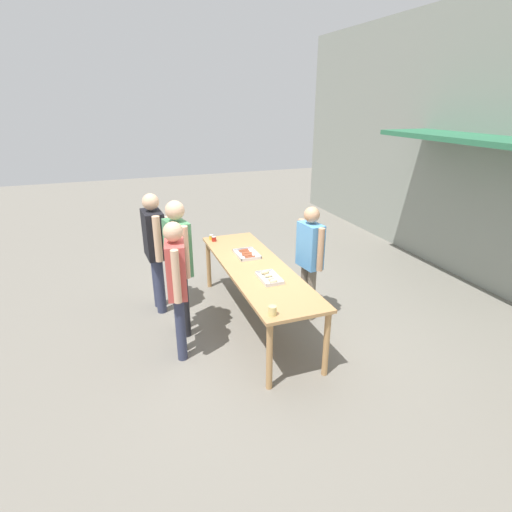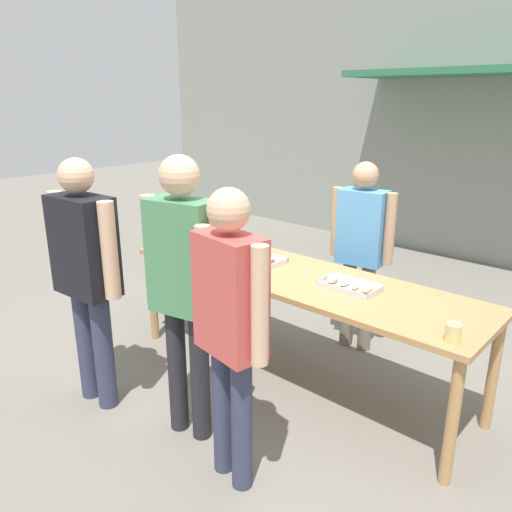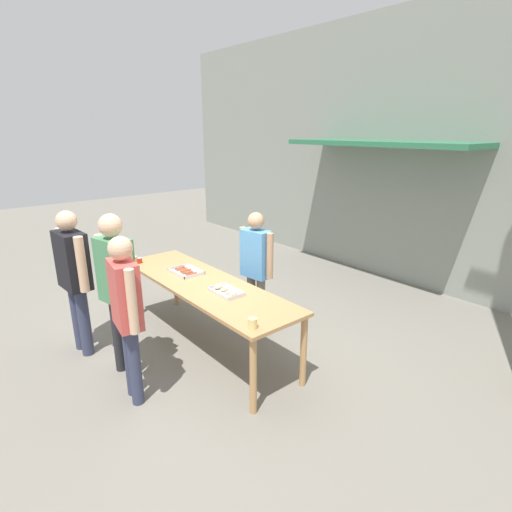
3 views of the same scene
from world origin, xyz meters
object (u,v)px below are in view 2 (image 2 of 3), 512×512
(condiment_jar_mustard, at_px, (159,245))
(person_server_behind_table, at_px, (361,241))
(beer_cup, at_px, (453,333))
(food_tray_buns, at_px, (348,285))
(person_customer_holding_hotdog, at_px, (86,265))
(person_customer_with_cup, at_px, (230,316))
(condiment_jar_ketchup, at_px, (168,247))
(person_customer_waiting_in_line, at_px, (184,276))
(food_tray_sausages, at_px, (256,260))

(condiment_jar_mustard, relative_size, person_server_behind_table, 0.05)
(condiment_jar_mustard, relative_size, beer_cup, 0.75)
(beer_cup, height_order, person_server_behind_table, person_server_behind_table)
(food_tray_buns, height_order, person_customer_holding_hotdog, person_customer_holding_hotdog)
(condiment_jar_mustard, bearing_deg, person_customer_holding_hotdog, -65.46)
(person_customer_with_cup, bearing_deg, person_customer_holding_hotdog, 13.05)
(condiment_jar_mustard, distance_m, person_customer_with_cup, 1.89)
(condiment_jar_ketchup, relative_size, beer_cup, 0.75)
(person_customer_holding_hotdog, bearing_deg, person_customer_with_cup, -179.62)
(food_tray_buns, xyz_separation_m, condiment_jar_mustard, (-1.72, -0.31, 0.02))
(person_server_behind_table, bearing_deg, person_customer_with_cup, -88.22)
(condiment_jar_mustard, bearing_deg, person_customer_waiting_in_line, -30.96)
(condiment_jar_mustard, relative_size, person_customer_with_cup, 0.05)
(person_customer_holding_hotdog, height_order, person_customer_with_cup, person_customer_holding_hotdog)
(person_server_behind_table, height_order, person_customer_holding_hotdog, person_customer_holding_hotdog)
(condiment_jar_ketchup, xyz_separation_m, person_customer_waiting_in_line, (1.10, -0.73, 0.20))
(person_customer_holding_hotdog, bearing_deg, beer_cup, -160.46)
(condiment_jar_mustard, height_order, person_server_behind_table, person_server_behind_table)
(person_customer_holding_hotdog, height_order, person_customer_waiting_in_line, person_customer_waiting_in_line)
(food_tray_sausages, relative_size, person_customer_holding_hotdog, 0.24)
(condiment_jar_ketchup, bearing_deg, person_customer_waiting_in_line, -33.75)
(person_customer_holding_hotdog, xyz_separation_m, person_customer_with_cup, (1.27, 0.10, -0.02))
(food_tray_sausages, height_order, person_customer_with_cup, person_customer_with_cup)
(beer_cup, relative_size, person_server_behind_table, 0.06)
(condiment_jar_ketchup, relative_size, person_customer_with_cup, 0.05)
(condiment_jar_ketchup, bearing_deg, food_tray_sausages, 20.98)
(food_tray_sausages, relative_size, person_customer_with_cup, 0.25)
(food_tray_buns, xyz_separation_m, person_customer_holding_hotdog, (-1.29, -1.23, 0.16))
(condiment_jar_ketchup, xyz_separation_m, beer_cup, (2.46, -0.01, 0.01))
(person_customer_with_cup, bearing_deg, person_customer_waiting_in_line, -3.72)
(food_tray_sausages, height_order, beer_cup, beer_cup)
(condiment_jar_ketchup, height_order, person_customer_with_cup, person_customer_with_cup)
(person_customer_waiting_in_line, bearing_deg, food_tray_buns, -129.05)
(condiment_jar_ketchup, relative_size, person_customer_holding_hotdog, 0.04)
(food_tray_sausages, xyz_separation_m, condiment_jar_ketchup, (-0.76, -0.29, 0.02))
(beer_cup, bearing_deg, condiment_jar_mustard, -179.80)
(beer_cup, xyz_separation_m, person_customer_holding_hotdog, (-2.14, -0.93, 0.14))
(person_server_behind_table, xyz_separation_m, person_customer_with_cup, (0.32, -1.87, 0.05))
(condiment_jar_mustard, relative_size, person_customer_waiting_in_line, 0.04)
(person_customer_with_cup, bearing_deg, person_server_behind_table, -71.76)
(person_customer_holding_hotdog, bearing_deg, person_customer_waiting_in_line, -169.00)
(person_customer_holding_hotdog, bearing_deg, condiment_jar_mustard, -69.53)
(food_tray_sausages, xyz_separation_m, beer_cup, (1.70, -0.30, 0.04))
(food_tray_buns, bearing_deg, condiment_jar_mustard, -169.84)
(condiment_jar_mustard, bearing_deg, person_server_behind_table, 37.12)
(food_tray_buns, xyz_separation_m, condiment_jar_ketchup, (-1.62, -0.29, 0.02))
(condiment_jar_ketchup, height_order, person_server_behind_table, person_server_behind_table)
(person_server_behind_table, xyz_separation_m, person_customer_waiting_in_line, (-0.18, -1.76, 0.12))
(food_tray_buns, bearing_deg, food_tray_sausages, 179.97)
(condiment_jar_ketchup, bearing_deg, condiment_jar_mustard, -170.19)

